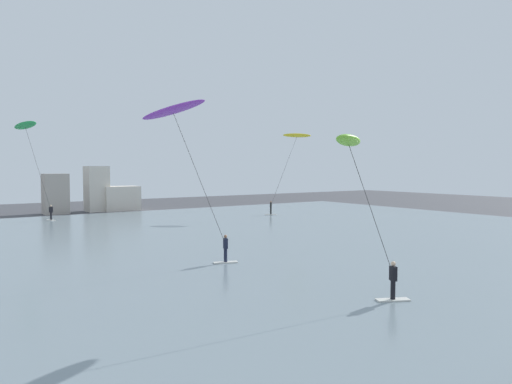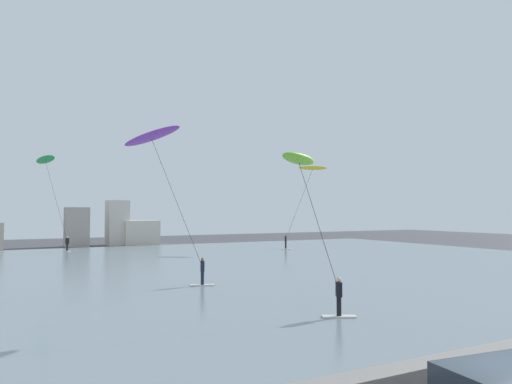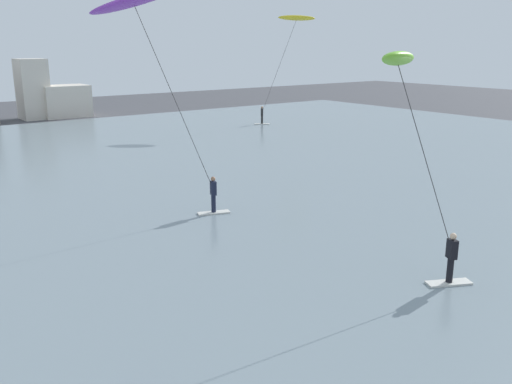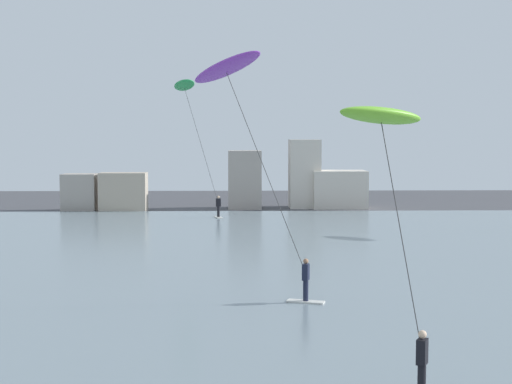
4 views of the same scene
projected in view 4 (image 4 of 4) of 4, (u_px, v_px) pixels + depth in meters
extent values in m
cube|color=gray|center=(239.00, 266.00, 37.04)|extent=(84.00, 52.00, 0.10)
cube|color=#A89E93|center=(80.00, 192.00, 64.10)|extent=(2.79, 2.44, 3.08)
cube|color=#B7A893|center=(123.00, 192.00, 63.68)|extent=(3.83, 2.14, 3.19)
cube|color=#A89E93|center=(245.00, 180.00, 65.90)|extent=(2.80, 2.68, 4.96)
cube|color=beige|center=(304.00, 174.00, 66.69)|extent=(2.62, 3.10, 5.90)
cube|color=beige|center=(339.00, 189.00, 66.45)|extent=(4.61, 3.35, 3.23)
cube|color=silver|center=(218.00, 217.00, 57.89)|extent=(0.74, 1.46, 0.06)
cylinder|color=black|center=(218.00, 212.00, 57.86)|extent=(0.20, 0.20, 0.78)
cube|color=black|center=(218.00, 203.00, 57.81)|extent=(0.38, 0.29, 0.60)
sphere|color=beige|center=(218.00, 197.00, 57.78)|extent=(0.20, 0.20, 0.20)
cylinder|color=#333333|center=(202.00, 146.00, 56.89)|extent=(2.45, 1.18, 8.57)
ellipsoid|color=green|center=(184.00, 85.00, 55.96)|extent=(2.33, 4.18, 1.07)
cylinder|color=black|center=(422.00, 380.00, 18.21)|extent=(0.20, 0.20, 0.78)
cube|color=black|center=(422.00, 352.00, 18.16)|extent=(0.35, 0.40, 0.60)
sphere|color=beige|center=(422.00, 334.00, 18.13)|extent=(0.20, 0.20, 0.20)
cylinder|color=#333333|center=(401.00, 233.00, 18.93)|extent=(0.70, 1.99, 5.49)
ellipsoid|color=#7AD133|center=(381.00, 116.00, 19.68)|extent=(2.63, 1.94, 0.75)
cube|color=silver|center=(306.00, 302.00, 28.71)|extent=(1.47, 0.86, 0.06)
cylinder|color=#191E33|center=(306.00, 290.00, 28.68)|extent=(0.20, 0.20, 0.78)
cube|color=#191E33|center=(306.00, 272.00, 28.63)|extent=(0.32, 0.39, 0.60)
sphere|color=#9E7051|center=(306.00, 261.00, 28.60)|extent=(0.20, 0.20, 0.20)
cylinder|color=#333333|center=(266.00, 173.00, 28.63)|extent=(2.97, 0.65, 7.48)
ellipsoid|color=purple|center=(226.00, 68.00, 28.61)|extent=(3.32, 3.94, 1.23)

